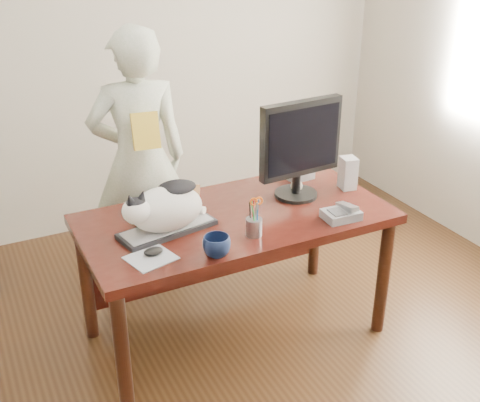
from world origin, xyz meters
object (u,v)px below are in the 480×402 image
keyboard (167,229)px  monitor (300,144)px  phone (342,214)px  person (139,160)px  baseball (296,186)px  book_stack (178,196)px  mouse (153,251)px  coffee_mug (217,246)px  cat (164,207)px  pen_cup (254,225)px  desk (229,233)px  speaker (348,173)px  calculator (295,171)px

keyboard → monitor: size_ratio=0.93×
phone → person: (-0.72, 1.09, 0.03)m
person → baseball: bearing=141.7°
person → book_stack: bearing=101.7°
monitor → mouse: bearing=-169.1°
monitor → coffee_mug: monitor is taller
monitor → book_stack: (-0.62, 0.23, -0.27)m
cat → pen_cup: (0.38, -0.22, -0.08)m
desk → baseball: size_ratio=23.35×
speaker → calculator: (-0.17, 0.28, -0.06)m
desk → mouse: bearing=-151.6°
desk → cat: bearing=-166.4°
phone → speaker: bearing=53.5°
desk → coffee_mug: (-0.26, -0.41, 0.20)m
desk → book_stack: (-0.21, 0.20, 0.19)m
cat → book_stack: 0.36m
book_stack → coffee_mug: bearing=-73.5°
monitor → pen_cup: monitor is taller
desk → coffee_mug: size_ratio=12.57×
keyboard → calculator: 0.98m
monitor → pen_cup: (-0.42, -0.28, -0.25)m
phone → cat: bearing=166.2°
keyboard → coffee_mug: coffee_mug is taller
phone → coffee_mug: bearing=-172.5°
mouse → calculator: 1.18m
coffee_mug → speaker: (0.98, 0.35, 0.04)m
keyboard → phone: 0.89m
cat → mouse: bearing=-134.6°
monitor → phone: 0.43m
monitor → book_stack: bearing=155.4°
calculator → person: (-0.79, 0.51, 0.03)m
pen_cup → coffee_mug: pen_cup is taller
cat → book_stack: (0.18, 0.29, -0.10)m
desk → cat: (-0.39, -0.10, 0.28)m
book_stack → phone: bearing=-18.2°
speaker → cat: bearing=-167.4°
desk → keyboard: (-0.38, -0.09, 0.16)m
phone → book_stack: book_stack is taller
desk → monitor: monitor is taller
phone → baseball: phone is taller
keyboard → pen_cup: pen_cup is taller
book_stack → calculator: book_stack is taller
coffee_mug → speaker: speaker is taller
desk → keyboard: 0.42m
monitor → coffee_mug: 0.81m
cat → monitor: size_ratio=0.86×
pen_cup → coffee_mug: bearing=-158.2°
cat → monitor: (0.80, 0.06, 0.17)m
cat → book_stack: size_ratio=1.68×
cat → pen_cup: bearing=-41.1°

